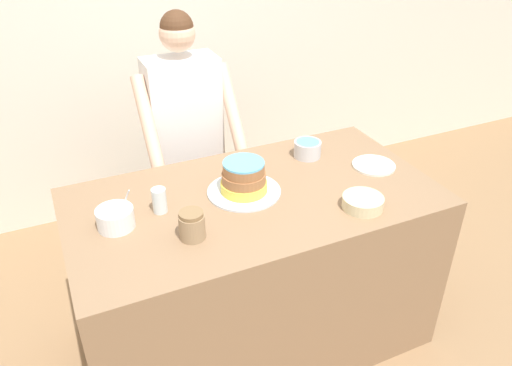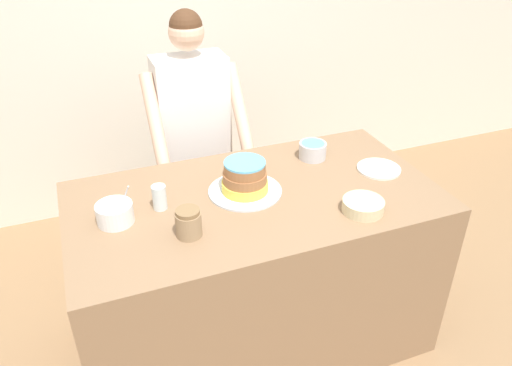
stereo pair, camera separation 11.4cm
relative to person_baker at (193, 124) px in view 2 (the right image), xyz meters
The scene contains 10 objects.
wall_back 0.91m from the person_baker, 84.31° to the left, with size 10.00×0.05×2.60m.
counter 0.95m from the person_baker, 84.02° to the right, with size 1.73×0.92×0.92m.
person_baker is the anchor object (origin of this frame).
cake 0.75m from the person_baker, 86.12° to the right, with size 0.35×0.35×0.16m.
frosting_bowl_white 0.96m from the person_baker, 125.34° to the right, with size 0.16×0.16×0.17m.
frosting_bowl_pink 1.19m from the person_baker, 65.99° to the right, with size 0.19×0.19×0.06m.
frosting_bowl_blue 0.75m from the person_baker, 47.77° to the right, with size 0.14×0.14×0.09m.
drinking_glass 0.82m from the person_baker, 115.35° to the right, with size 0.06×0.06×0.12m.
ceramic_plate 1.10m from the person_baker, 46.25° to the right, with size 0.22×0.22×0.01m.
stoneware_jar 1.02m from the person_baker, 105.91° to the right, with size 0.11×0.11×0.12m.
Camera 2 is at (-0.71, -1.38, 2.17)m, focal length 35.00 mm.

